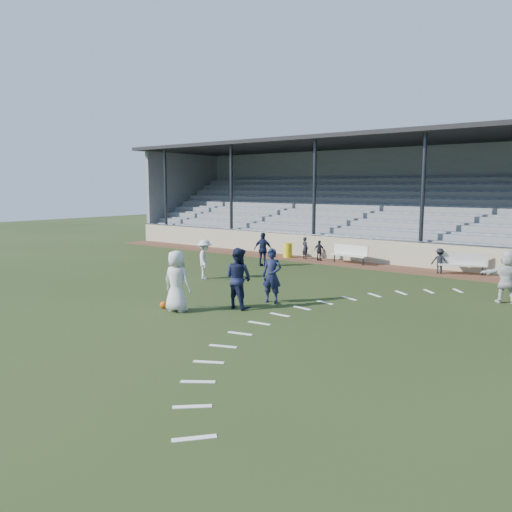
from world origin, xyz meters
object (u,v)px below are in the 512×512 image
Objects in this scene: trash_bin at (288,250)px; bench_right at (463,262)px; football at (164,305)px; player_white_lead at (177,281)px; bench_left at (350,252)px; player_navy_lead at (272,276)px.

bench_right is at bearing 1.48° from trash_bin.
football is 0.12× the size of player_white_lead.
bench_right reaches higher than trash_bin.
bench_right is 1.04× the size of player_white_lead.
player_white_lead reaches higher than football.
bench_left is at bearing 88.05° from football.
player_navy_lead is (1.86, -9.32, 0.33)m from bench_left.
bench_right is at bearing 64.51° from football.
trash_bin is 12.69m from player_white_lead.
bench_left is 9.51m from player_navy_lead.
player_white_lead is 3.24m from player_navy_lead.
player_white_lead reaches higher than player_navy_lead.
bench_left reaches higher than trash_bin.
football is 0.13× the size of player_navy_lead.
player_navy_lead reaches higher than football.
player_navy_lead is at bearing -130.31° from player_white_lead.
trash_bin is 0.43× the size of player_navy_lead.
trash_bin is at bearing -81.61° from player_white_lead.
player_navy_lead is at bearing -58.84° from trash_bin.
bench_right is at bearing -122.84° from player_white_lead.
player_white_lead is (0.63, 0.01, 0.85)m from football.
bench_right is 13.36m from player_white_lead.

